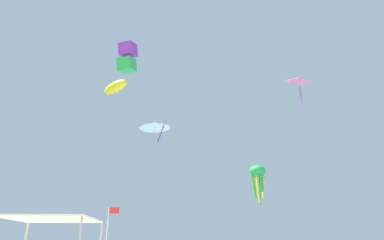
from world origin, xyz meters
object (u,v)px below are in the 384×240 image
(canopy_tent, at_px, (52,222))
(kite_box_purple, at_px, (127,57))
(kite_octopus_green, at_px, (258,173))
(kite_inflatable_yellow, at_px, (115,87))
(kite_delta_white, at_px, (155,125))
(kite_diamond_pink, at_px, (299,83))
(banner_flag, at_px, (108,236))

(canopy_tent, height_order, kite_box_purple, kite_box_purple)
(kite_octopus_green, distance_m, kite_inflatable_yellow, 21.34)
(kite_octopus_green, height_order, kite_inflatable_yellow, kite_inflatable_yellow)
(kite_delta_white, xyz_separation_m, kite_box_purple, (-2.33, -9.90, 4.24))
(kite_box_purple, bearing_deg, kite_inflatable_yellow, 129.99)
(kite_delta_white, bearing_deg, kite_octopus_green, -129.35)
(kite_box_purple, distance_m, kite_diamond_pink, 18.41)
(banner_flag, relative_size, kite_box_purple, 1.05)
(canopy_tent, relative_size, kite_diamond_pink, 1.04)
(banner_flag, height_order, kite_delta_white, kite_delta_white)
(kite_inflatable_yellow, distance_m, kite_diamond_pink, 23.21)
(banner_flag, xyz_separation_m, kite_delta_white, (0.09, 22.25, 14.66))
(banner_flag, relative_size, kite_diamond_pink, 1.34)
(banner_flag, height_order, kite_inflatable_yellow, kite_inflatable_yellow)
(canopy_tent, xyz_separation_m, kite_delta_white, (0.58, 29.25, 14.47))
(banner_flag, bearing_deg, kite_box_purple, 100.29)
(kite_delta_white, distance_m, kite_diamond_pink, 19.20)
(kite_box_purple, bearing_deg, kite_octopus_green, 50.58)
(canopy_tent, height_order, kite_delta_white, kite_delta_white)
(kite_delta_white, xyz_separation_m, kite_octopus_green, (12.94, -0.89, -6.47))
(kite_inflatable_yellow, bearing_deg, kite_octopus_green, -132.84)
(banner_flag, xyz_separation_m, kite_octopus_green, (13.03, 21.36, 8.19))
(canopy_tent, relative_size, kite_inflatable_yellow, 0.65)
(canopy_tent, distance_m, banner_flag, 7.01)
(banner_flag, distance_m, kite_inflatable_yellow, 28.56)
(canopy_tent, distance_m, kite_diamond_pink, 28.80)
(kite_box_purple, height_order, kite_diamond_pink, kite_box_purple)
(kite_octopus_green, bearing_deg, kite_box_purple, -96.06)
(banner_flag, distance_m, kite_octopus_green, 26.32)
(canopy_tent, distance_m, kite_delta_white, 32.63)
(kite_delta_white, bearing_deg, kite_diamond_pink, -160.42)
(kite_inflatable_yellow, bearing_deg, banner_flag, 148.35)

